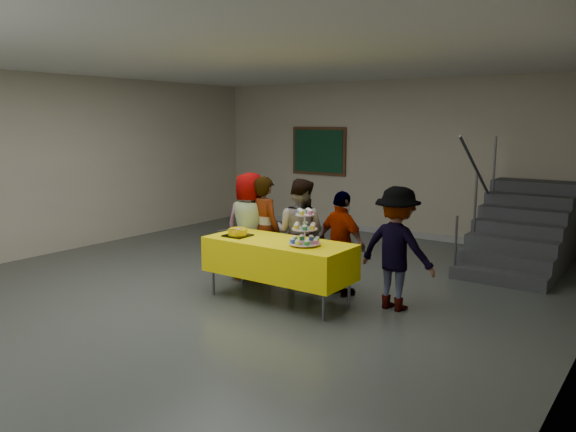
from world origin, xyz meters
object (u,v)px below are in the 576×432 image
(schoolchild_c, at_px, (300,233))
(noticeboard, at_px, (319,151))
(staircase, at_px, (524,233))
(cupcake_stand, at_px, (305,231))
(bear_cake, at_px, (238,232))
(bake_table, at_px, (279,258))
(schoolchild_b, at_px, (265,230))
(schoolchild_a, at_px, (250,226))
(schoolchild_e, at_px, (397,248))
(schoolchild_d, at_px, (342,244))

(schoolchild_c, height_order, noticeboard, noticeboard)
(staircase, xyz_separation_m, noticeboard, (-4.37, 0.84, 1.11))
(cupcake_stand, distance_m, bear_cake, 1.01)
(bake_table, height_order, schoolchild_b, schoolchild_b)
(bake_table, xyz_separation_m, cupcake_stand, (0.42, -0.04, 0.39))
(cupcake_stand, height_order, staircase, staircase)
(schoolchild_a, xyz_separation_m, schoolchild_e, (2.23, 0.03, -0.03))
(bear_cake, xyz_separation_m, noticeboard, (-1.76, 4.67, 0.77))
(schoolchild_a, bearing_deg, bake_table, 137.55)
(schoolchild_c, relative_size, staircase, 0.61)
(bake_table, height_order, schoolchild_a, schoolchild_a)
(schoolchild_b, distance_m, schoolchild_d, 1.17)
(cupcake_stand, height_order, schoolchild_b, schoolchild_b)
(schoolchild_d, bearing_deg, cupcake_stand, 98.74)
(bake_table, bearing_deg, bear_cake, -171.70)
(schoolchild_b, height_order, schoolchild_d, schoolchild_b)
(noticeboard, bearing_deg, schoolchild_e, -47.58)
(bear_cake, distance_m, noticeboard, 5.05)
(schoolchild_d, bearing_deg, schoolchild_a, 20.29)
(bear_cake, bearing_deg, noticeboard, 110.63)
(bake_table, bearing_deg, staircase, 61.65)
(schoolchild_e, bearing_deg, noticeboard, -43.11)
(schoolchild_a, distance_m, noticeboard, 4.35)
(schoolchild_c, bearing_deg, cupcake_stand, 121.25)
(bear_cake, distance_m, schoolchild_d, 1.34)
(schoolchild_a, distance_m, staircase, 4.35)
(schoolchild_c, xyz_separation_m, noticeboard, (-2.20, 3.91, 0.86))
(bear_cake, height_order, noticeboard, noticeboard)
(cupcake_stand, distance_m, staircase, 4.15)
(cupcake_stand, distance_m, schoolchild_a, 1.48)
(schoolchild_d, distance_m, staircase, 3.44)
(cupcake_stand, bearing_deg, schoolchild_d, 82.67)
(cupcake_stand, height_order, noticeboard, noticeboard)
(schoolchild_b, xyz_separation_m, noticeboard, (-1.69, 4.01, 0.86))
(bake_table, xyz_separation_m, noticeboard, (-2.35, 4.59, 1.04))
(schoolchild_b, relative_size, schoolchild_d, 1.09)
(bear_cake, bearing_deg, staircase, 55.76)
(schoolchild_d, bearing_deg, noticeboard, -37.87)
(schoolchild_a, distance_m, schoolchild_c, 0.79)
(schoolchild_b, relative_size, schoolchild_e, 1.00)
(noticeboard, bearing_deg, cupcake_stand, -59.17)
(cupcake_stand, bearing_deg, schoolchild_e, 35.39)
(cupcake_stand, xyz_separation_m, schoolchild_a, (-1.34, 0.60, -0.18))
(bake_table, bearing_deg, schoolchild_b, 138.70)
(schoolchild_d, height_order, staircase, staircase)
(schoolchild_b, bearing_deg, schoolchild_c, -154.55)
(schoolchild_b, xyz_separation_m, staircase, (2.68, 3.17, -0.25))
(schoolchild_c, distance_m, noticeboard, 4.57)
(bake_table, relative_size, bear_cake, 5.25)
(schoolchild_c, xyz_separation_m, schoolchild_d, (0.65, -0.01, -0.06))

